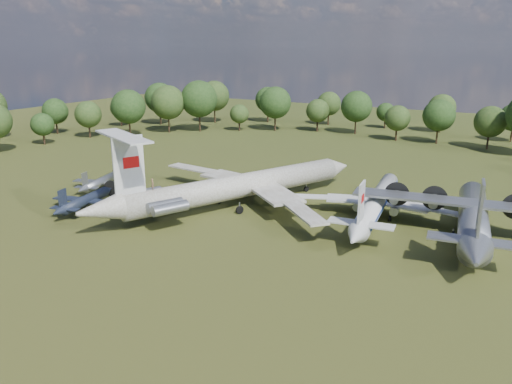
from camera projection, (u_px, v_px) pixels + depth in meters
The scene contains 7 objects.
ground at pixel (231, 211), 81.25m from camera, with size 300.00×300.00×0.00m, color #213712.
il62_airliner at pixel (239, 191), 83.15m from camera, with size 43.11×56.04×5.50m, color beige, non-canonical shape.
tu104_jet at pixel (376, 206), 77.81m from camera, with size 29.04×38.71×3.87m, color silver, non-canonical shape.
an12_transport at pixel (473, 221), 69.45m from camera, with size 33.58×37.53×4.94m, color #9EA1A6, non-canonical shape.
small_prop_west at pixel (86, 203), 81.75m from camera, with size 12.36×16.86×2.47m, color black, non-canonical shape.
small_prop_northwest at pixel (101, 184), 93.24m from camera, with size 11.26×15.36×2.25m, color #9EA1A6, non-canonical shape.
person_on_il62 at pixel (153, 184), 73.50m from camera, with size 0.63×0.41×1.72m, color brown.
Camera 1 is at (41.64, -64.91, 26.12)m, focal length 35.00 mm.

